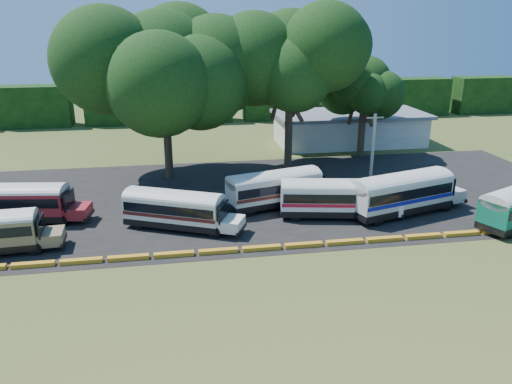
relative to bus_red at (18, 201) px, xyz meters
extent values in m
plane|color=#2B4416|center=(16.30, -9.10, -1.81)|extent=(160.00, 160.00, 0.00)
cube|color=black|center=(17.30, 2.90, -1.80)|extent=(64.00, 24.00, 0.02)
cube|color=#C98E17|center=(2.80, -8.10, -1.66)|extent=(2.70, 0.45, 0.30)
cube|color=#C98E17|center=(5.80, -8.10, -1.66)|extent=(2.70, 0.45, 0.30)
cube|color=#C98E17|center=(8.80, -8.10, -1.66)|extent=(2.70, 0.45, 0.30)
cube|color=#C98E17|center=(11.80, -8.10, -1.66)|extent=(2.70, 0.45, 0.30)
cube|color=#C98E17|center=(14.80, -8.10, -1.66)|extent=(2.70, 0.45, 0.30)
cube|color=#C98E17|center=(17.80, -8.10, -1.66)|extent=(2.70, 0.45, 0.30)
cube|color=#C98E17|center=(20.80, -8.10, -1.66)|extent=(2.70, 0.45, 0.30)
cube|color=#C98E17|center=(23.80, -8.10, -1.66)|extent=(2.70, 0.45, 0.30)
cube|color=#C98E17|center=(26.80, -8.10, -1.66)|extent=(2.70, 0.45, 0.30)
cube|color=#C98E17|center=(29.80, -8.10, -1.66)|extent=(2.70, 0.45, 0.30)
cube|color=#C98E17|center=(32.80, -8.10, -1.66)|extent=(2.70, 0.45, 0.30)
cube|color=#C98E17|center=(35.80, -8.10, -1.66)|extent=(2.70, 0.45, 0.30)
cube|color=silver|center=(34.30, 20.90, -0.01)|extent=(18.00, 8.00, 3.60)
cube|color=#5B5D63|center=(34.30, 20.90, 1.99)|extent=(19.00, 9.00, 0.40)
cube|color=black|center=(-7.70, 38.90, 1.19)|extent=(10.00, 4.00, 6.00)
cube|color=black|center=(4.30, 38.90, 1.19)|extent=(10.00, 4.00, 6.00)
cube|color=black|center=(16.30, 38.90, 1.19)|extent=(10.00, 4.00, 6.00)
cube|color=black|center=(28.30, 38.90, 1.19)|extent=(10.00, 4.00, 6.00)
cube|color=black|center=(40.30, 38.90, 1.19)|extent=(10.00, 4.00, 6.00)
cube|color=black|center=(52.30, 38.90, 1.19)|extent=(10.00, 4.00, 6.00)
cube|color=black|center=(64.30, 38.90, 1.19)|extent=(10.00, 4.00, 6.00)
cylinder|color=black|center=(2.52, -6.34, -1.36)|extent=(0.91, 0.31, 0.90)
cylinder|color=black|center=(2.41, -4.42, -1.36)|extent=(0.91, 0.31, 0.90)
cube|color=olive|center=(3.45, -5.32, -0.95)|extent=(1.74, 2.08, 0.86)
cube|color=black|center=(2.89, -5.36, -0.07)|extent=(0.26, 2.08, 1.24)
cube|color=black|center=(4.22, -5.28, -1.31)|extent=(0.29, 2.21, 0.27)
cylinder|color=black|center=(3.30, -1.52, -1.33)|extent=(0.98, 0.40, 0.95)
cylinder|color=black|center=(3.60, 0.50, -1.33)|extent=(0.98, 0.40, 0.95)
cube|color=black|center=(-0.22, 0.03, -1.19)|extent=(8.07, 3.49, 0.52)
cube|color=maroon|center=(-0.22, 0.03, -0.06)|extent=(8.07, 3.49, 1.74)
cube|color=black|center=(-0.22, 0.03, 0.15)|extent=(7.77, 3.51, 0.73)
ellipsoid|color=beige|center=(-0.22, 0.03, 0.81)|extent=(8.07, 3.49, 1.07)
cube|color=maroon|center=(4.49, -0.66, -0.90)|extent=(2.00, 2.32, 0.90)
cube|color=black|center=(3.90, -0.58, 0.03)|extent=(0.46, 2.19, 1.31)
cube|color=black|center=(5.29, -0.78, -1.28)|extent=(0.51, 2.33, 0.29)
cylinder|color=black|center=(14.74, -5.58, -1.35)|extent=(0.93, 0.61, 0.91)
cylinder|color=black|center=(15.56, -3.81, -1.35)|extent=(0.93, 0.61, 0.91)
cylinder|color=black|center=(9.13, -3.00, -1.35)|extent=(0.93, 0.61, 0.91)
cylinder|color=black|center=(9.94, -1.23, -1.35)|extent=(0.93, 0.61, 0.91)
cube|color=black|center=(11.93, -3.21, -1.22)|extent=(7.72, 5.18, 0.50)
cube|color=white|center=(11.93, -3.21, -0.14)|extent=(7.72, 5.18, 1.66)
cube|color=black|center=(11.93, -3.21, 0.06)|extent=(7.47, 5.10, 0.70)
cube|color=#4D1613|center=(11.93, -3.21, -0.47)|extent=(7.67, 5.18, 0.27)
ellipsoid|color=beige|center=(11.93, -3.21, 0.69)|extent=(7.72, 5.18, 1.02)
cube|color=white|center=(16.06, -5.11, -0.94)|extent=(2.32, 2.50, 0.86)
cube|color=black|center=(15.54, -4.87, -0.06)|extent=(1.00, 1.96, 1.25)
cube|color=black|center=(16.76, -5.44, -1.31)|extent=(1.08, 2.09, 0.27)
cube|color=black|center=(8.59, -1.67, -1.31)|extent=(1.08, 2.09, 0.27)
cylinder|color=black|center=(24.21, -0.07, -1.32)|extent=(1.00, 0.52, 0.97)
cylinder|color=black|center=(23.67, 1.93, -1.32)|extent=(1.00, 0.52, 0.97)
cylinder|color=black|center=(17.87, -1.80, -1.32)|extent=(1.00, 0.52, 0.97)
cylinder|color=black|center=(17.33, 0.20, -1.32)|extent=(1.00, 0.52, 0.97)
cube|color=black|center=(20.30, -0.06, -1.18)|extent=(8.28, 4.42, 0.53)
cube|color=silver|center=(20.30, -0.06, -0.03)|extent=(8.28, 4.42, 1.77)
cube|color=black|center=(20.30, -0.06, 0.18)|extent=(7.99, 4.39, 0.74)
cube|color=#541C15|center=(20.30, -0.06, -0.39)|extent=(8.22, 4.44, 0.29)
ellipsoid|color=beige|center=(20.30, -0.06, 0.85)|extent=(8.28, 4.42, 1.09)
cube|color=silver|center=(24.96, 1.21, -0.89)|extent=(2.24, 2.51, 0.92)
cube|color=black|center=(24.38, 1.05, 0.05)|extent=(0.73, 2.18, 1.33)
cube|color=black|center=(25.76, 1.43, -1.28)|extent=(0.79, 2.33, 0.29)
cube|color=black|center=(16.53, -1.10, -1.28)|extent=(0.79, 2.33, 0.29)
cylinder|color=black|center=(27.73, -4.68, -1.33)|extent=(0.99, 0.44, 0.96)
cylinder|color=black|center=(28.12, -2.67, -1.33)|extent=(0.99, 0.44, 0.96)
cylinder|color=black|center=(21.35, -3.44, -1.33)|extent=(0.99, 0.44, 0.96)
cylinder|color=black|center=(21.74, -1.43, -1.33)|extent=(0.99, 0.44, 0.96)
cube|color=black|center=(24.27, -2.96, -1.19)|extent=(8.15, 3.84, 0.53)
cube|color=white|center=(24.27, -2.96, -0.05)|extent=(8.15, 3.84, 1.75)
cube|color=black|center=(24.27, -2.96, 0.16)|extent=(7.86, 3.83, 0.73)
cube|color=red|center=(24.27, -2.96, -0.40)|extent=(8.08, 3.86, 0.29)
ellipsoid|color=beige|center=(24.27, -2.96, 0.82)|extent=(8.15, 3.84, 1.08)
cube|color=white|center=(28.96, -3.87, -0.90)|extent=(2.09, 2.39, 0.91)
cube|color=black|center=(28.37, -3.76, 0.03)|extent=(0.56, 2.19, 1.31)
cube|color=black|center=(29.76, -4.03, -1.28)|extent=(0.61, 2.33, 0.29)
cube|color=black|center=(20.46, -2.23, -1.28)|extent=(0.61, 2.33, 0.29)
cylinder|color=black|center=(34.33, -3.31, -1.28)|extent=(1.10, 0.58, 1.06)
cylinder|color=black|center=(33.69, -1.14, -1.28)|extent=(1.10, 0.58, 1.06)
cylinder|color=black|center=(27.42, -5.34, -1.28)|extent=(1.10, 0.58, 1.06)
cylinder|color=black|center=(26.78, -3.17, -1.28)|extent=(1.10, 0.58, 1.06)
cube|color=black|center=(30.05, -3.39, -1.12)|extent=(9.07, 4.99, 0.58)
cube|color=beige|center=(30.05, -3.39, 0.13)|extent=(9.07, 4.99, 1.94)
cube|color=black|center=(30.05, -3.39, 0.37)|extent=(8.76, 4.95, 0.81)
cube|color=navy|center=(30.05, -3.39, -0.25)|extent=(9.00, 5.01, 0.32)
ellipsoid|color=beige|center=(30.05, -3.39, 1.10)|extent=(9.07, 4.99, 1.19)
cube|color=beige|center=(35.12, -1.90, -0.80)|extent=(2.49, 2.77, 1.01)
cube|color=black|center=(34.48, -2.08, 0.23)|extent=(0.84, 2.38, 1.45)
cube|color=black|center=(35.99, -1.64, -1.23)|extent=(0.91, 2.54, 0.32)
cube|color=black|center=(25.93, -4.60, -1.23)|extent=(0.91, 2.54, 0.32)
cylinder|color=black|center=(36.09, -9.15, -1.32)|extent=(0.99, 0.65, 0.97)
cylinder|color=black|center=(35.22, -7.27, -1.32)|extent=(0.99, 0.65, 0.97)
cube|color=black|center=(34.64, -8.68, -1.28)|extent=(1.15, 2.23, 0.29)
cylinder|color=#37261B|center=(11.57, 10.10, 2.02)|extent=(0.80, 0.80, 7.66)
cylinder|color=#37261B|center=(12.79, 10.55, 5.31)|extent=(1.36, 2.76, 4.37)
cylinder|color=#37261B|center=(10.58, 10.94, 5.31)|extent=(2.12, 2.41, 4.37)
cylinder|color=#37261B|center=(11.35, 8.82, 5.31)|extent=(2.81, 0.92, 4.37)
ellipsoid|color=black|center=(11.57, 10.10, 9.36)|extent=(13.64, 13.64, 10.00)
cylinder|color=#37261B|center=(24.04, 11.02, 2.28)|extent=(0.80, 0.80, 8.17)
cylinder|color=#37261B|center=(25.26, 11.47, 5.78)|extent=(1.42, 2.91, 4.64)
cylinder|color=#37261B|center=(23.04, 11.86, 5.78)|extent=(2.22, 2.53, 4.64)
cylinder|color=#37261B|center=(23.81, 9.74, 5.78)|extent=(2.97, 0.94, 4.64)
ellipsoid|color=black|center=(24.04, 11.02, 10.08)|extent=(11.80, 11.80, 8.66)
cylinder|color=#37261B|center=(33.67, 15.05, 1.05)|extent=(0.80, 0.80, 5.71)
cylinder|color=#37261B|center=(34.89, 15.49, 3.50)|extent=(1.15, 2.19, 3.31)
cylinder|color=#37261B|center=(32.67, 15.88, 3.50)|extent=(1.73, 1.94, 3.31)
cylinder|color=#37261B|center=(33.44, 13.77, 3.50)|extent=(2.21, 0.81, 3.31)
ellipsoid|color=black|center=(33.67, 15.05, 6.65)|extent=(7.96, 7.96, 5.84)
cylinder|color=gray|center=(30.21, 3.30, 1.75)|extent=(0.30, 0.30, 7.11)
cube|color=gray|center=(30.21, 3.30, 4.95)|extent=(1.60, 0.12, 0.12)
camera|label=1|loc=(12.28, -38.93, 13.34)|focal=35.00mm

